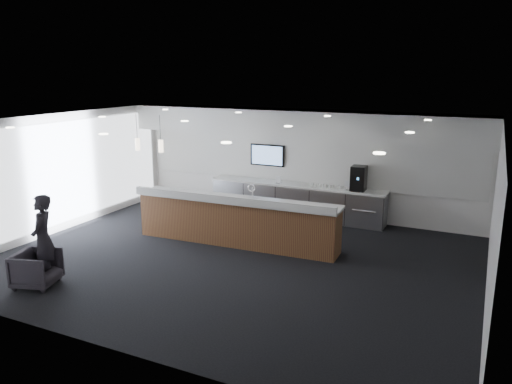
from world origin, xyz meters
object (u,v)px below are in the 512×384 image
at_px(coffee_machine, 359,178).
at_px(lounge_guest, 43,239).
at_px(service_counter, 236,220).
at_px(armchair, 37,269).

bearing_deg(coffee_machine, lounge_guest, -127.55).
height_order(service_counter, coffee_machine, coffee_machine).
bearing_deg(armchair, lounge_guest, -13.35).
xyz_separation_m(service_counter, armchair, (-2.32, -3.78, -0.23)).
height_order(service_counter, armchair, service_counter).
bearing_deg(service_counter, coffee_machine, 47.99).
bearing_deg(armchair, service_counter, -49.49).
bearing_deg(coffee_machine, service_counter, -130.73).
bearing_deg(armchair, coffee_machine, -52.90).
distance_m(service_counter, coffee_machine, 3.57).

